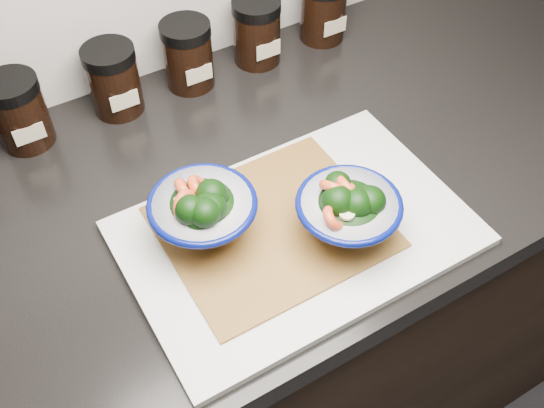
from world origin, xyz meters
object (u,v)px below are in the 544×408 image
spice_jar_b (19,112)px  spice_jar_e (257,31)px  bowl_left (203,212)px  spice_jar_c (114,80)px  cutting_board (296,233)px  spice_jar_d (188,55)px  spice_jar_f (323,9)px  bowl_right (348,212)px

spice_jar_b → spice_jar_e: (0.40, 0.00, 0.00)m
bowl_left → spice_jar_c: bearing=89.4°
cutting_board → spice_jar_d: bearing=86.5°
cutting_board → spice_jar_d: size_ratio=3.98×
spice_jar_f → cutting_board: bearing=-127.8°
spice_jar_f → spice_jar_e: bearing=180.0°
bowl_right → spice_jar_e: 0.42m
spice_jar_c → spice_jar_d: bearing=0.0°
spice_jar_e → spice_jar_f: size_ratio=1.00×
spice_jar_d → bowl_right: bearing=-86.1°
spice_jar_d → spice_jar_e: size_ratio=1.00×
cutting_board → spice_jar_b: size_ratio=3.98×
spice_jar_d → spice_jar_f: (0.26, 0.00, 0.00)m
spice_jar_e → spice_jar_f: bearing=0.0°
bowl_left → spice_jar_e: (0.26, 0.32, -0.00)m
cutting_board → bowl_left: bearing=154.7°
cutting_board → spice_jar_b: spice_jar_b is taller
bowl_right → spice_jar_d: size_ratio=1.21×
bowl_left → spice_jar_d: (0.13, 0.32, -0.00)m
spice_jar_c → spice_jar_d: 0.13m
bowl_left → cutting_board: bearing=-25.3°
bowl_right → spice_jar_f: (0.24, 0.41, -0.00)m
spice_jar_f → spice_jar_c: bearing=180.0°
bowl_left → spice_jar_c: bowl_left is taller
cutting_board → spice_jar_b: 0.45m
bowl_left → spice_jar_f: bearing=38.8°
bowl_left → spice_jar_e: bowl_left is taller
bowl_right → spice_jar_e: size_ratio=1.21×
bowl_right → spice_jar_b: size_ratio=1.21×
spice_jar_d → spice_jar_f: bearing=0.0°
spice_jar_c → bowl_right: bearing=-69.1°
spice_jar_f → spice_jar_d: bearing=180.0°
spice_jar_f → bowl_left: bearing=-141.2°
cutting_board → spice_jar_c: 0.39m
spice_jar_b → spice_jar_c: bearing=0.0°
spice_jar_b → spice_jar_e: size_ratio=1.00×
spice_jar_c → cutting_board: bearing=-74.1°
bowl_right → spice_jar_b: bearing=126.6°
cutting_board → spice_jar_f: bearing=52.2°
cutting_board → spice_jar_c: (-0.11, 0.37, 0.05)m
bowl_right → spice_jar_f: bowl_right is taller
spice_jar_e → cutting_board: bearing=-112.3°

